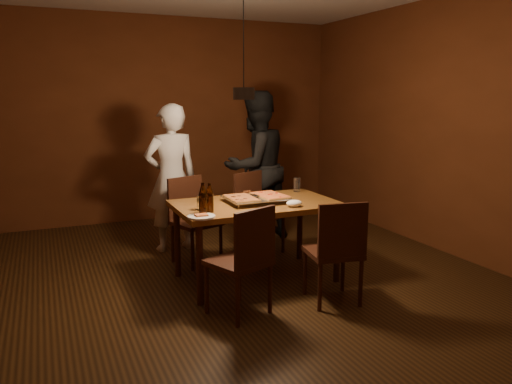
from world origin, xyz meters
name	(u,v)px	position (x,y,z in m)	size (l,w,h in m)	color
room_shell	(244,135)	(0.00, 0.00, 1.40)	(6.00, 6.00, 6.00)	#39230F
dining_table	(256,210)	(0.21, 0.23, 0.68)	(1.50, 0.90, 0.75)	brown
chair_far_left	(191,212)	(-0.20, 0.99, 0.54)	(0.53, 0.53, 0.49)	#38190F
chair_far_right	(255,205)	(0.54, 1.03, 0.54)	(0.55, 0.55, 0.49)	#38190F
chair_near_left	(246,252)	(-0.19, -0.50, 0.54)	(0.55, 0.55, 0.49)	#38190F
chair_near_right	(337,243)	(0.59, -0.59, 0.54)	(0.48, 0.48, 0.49)	#38190F
pizza_tray	(255,200)	(0.21, 0.25, 0.77)	(0.55, 0.45, 0.05)	silver
pizza_meat	(241,198)	(0.06, 0.23, 0.81)	(0.24, 0.38, 0.02)	maroon
pizza_cheese	(270,195)	(0.36, 0.24, 0.81)	(0.25, 0.40, 0.02)	gold
spatula	(253,195)	(0.20, 0.27, 0.81)	(0.09, 0.24, 0.04)	silver
beer_bottle_a	(203,199)	(-0.39, -0.03, 0.89)	(0.07, 0.07, 0.27)	black
beer_bottle_b	(210,198)	(-0.31, 0.03, 0.88)	(0.07, 0.07, 0.25)	black
water_glass_left	(202,202)	(-0.35, 0.14, 0.81)	(0.08, 0.08, 0.13)	silver
water_glass_right	(297,185)	(0.81, 0.55, 0.82)	(0.07, 0.07, 0.15)	silver
plate_slice	(201,216)	(-0.43, -0.13, 0.76)	(0.23, 0.23, 0.03)	white
napkin	(294,203)	(0.46, -0.07, 0.78)	(0.15, 0.11, 0.06)	white
diner_white	(171,178)	(-0.29, 1.47, 0.82)	(0.60, 0.39, 1.65)	silver
diner_dark	(256,167)	(0.74, 1.47, 0.89)	(0.87, 0.68, 1.79)	black
pendant_lamp	(244,92)	(0.00, 0.00, 1.76)	(0.18, 0.18, 1.10)	black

